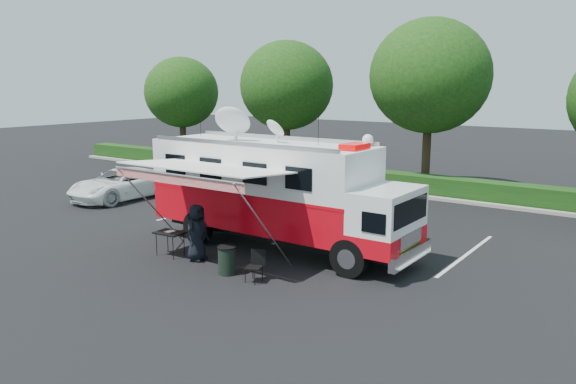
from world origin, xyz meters
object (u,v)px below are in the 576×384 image
object	(u,v)px
folding_table	(170,233)
white_suv	(123,199)
trash_bin	(227,260)
command_truck	(277,192)

from	to	relation	value
folding_table	white_suv	bearing A→B (deg)	150.22
white_suv	trash_bin	size ratio (longest dim) A/B	6.26
white_suv	folding_table	size ratio (longest dim) A/B	5.35
command_truck	trash_bin	xyz separation A→B (m)	(0.37, -3.04, -1.55)
folding_table	trash_bin	world-z (taller)	trash_bin
white_suv	folding_table	world-z (taller)	folding_table
white_suv	command_truck	bearing A→B (deg)	-11.71
command_truck	white_suv	distance (m)	11.61
folding_table	trash_bin	bearing A→B (deg)	-6.00
command_truck	folding_table	xyz separation A→B (m)	(-2.36, -2.75, -1.22)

